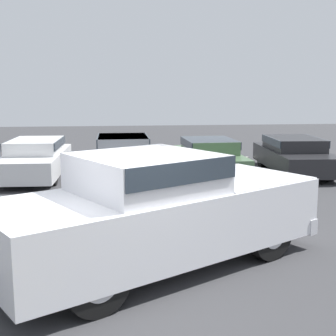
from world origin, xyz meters
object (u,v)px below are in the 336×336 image
pickup_truck (161,210)px  parked_sedan_c (209,155)px  wheel_stop_curb (228,159)px  parked_sedan_b (123,154)px  parked_sedan_a (36,157)px  parked_sedan_d (294,154)px

pickup_truck → parked_sedan_c: (2.49, 8.16, -0.32)m
pickup_truck → parked_sedan_c: pickup_truck is taller
pickup_truck → wheel_stop_curb: size_ratio=3.56×
parked_sedan_b → parked_sedan_c: (2.92, -0.26, -0.05)m
pickup_truck → parked_sedan_a: 8.81m
parked_sedan_d → pickup_truck: bearing=-30.3°
parked_sedan_a → parked_sedan_d: bearing=91.0°
parked_sedan_a → wheel_stop_curb: 7.63m
wheel_stop_curb → parked_sedan_d: bearing=-61.0°
wheel_stop_curb → parked_sedan_b: bearing=-150.0°
parked_sedan_a → parked_sedan_c: (5.76, -0.02, -0.03)m
parked_sedan_b → parked_sedan_a: bearing=-85.2°
pickup_truck → parked_sedan_d: size_ratio=1.25×
parked_sedan_c → parked_sedan_d: (2.93, -0.13, 0.02)m
pickup_truck → wheel_stop_curb: pickup_truck is taller
pickup_truck → parked_sedan_c: bearing=42.5°
parked_sedan_b → parked_sedan_d: parked_sedan_b is taller
parked_sedan_a → parked_sedan_c: 5.76m
parked_sedan_c → wheel_stop_curb: size_ratio=2.61×
parked_sedan_c → pickup_truck: bearing=-18.4°
parked_sedan_a → parked_sedan_b: size_ratio=1.07×
parked_sedan_c → wheel_stop_curb: parked_sedan_c is taller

